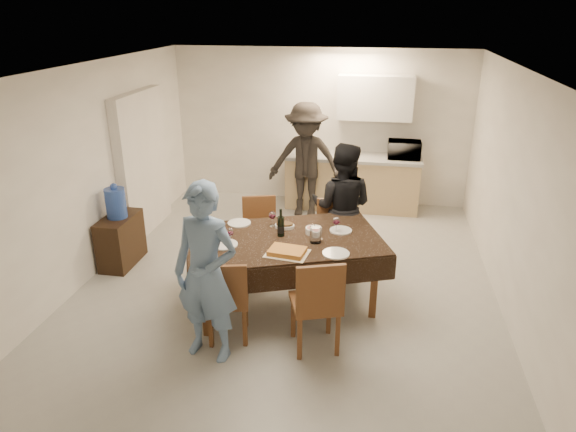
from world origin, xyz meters
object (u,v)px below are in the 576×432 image
(dining_table, at_px, (284,241))
(person_kitchen, at_px, (306,160))
(microwave, at_px, (404,150))
(savoury_tart, at_px, (287,251))
(person_far, at_px, (342,207))
(wine_bottle, at_px, (281,223))
(water_pitcher, at_px, (315,234))
(console, at_px, (121,240))
(person_near, at_px, (206,274))
(water_jug, at_px, (116,203))

(dining_table, xyz_separation_m, person_kitchen, (-0.17, 2.77, 0.13))
(dining_table, xyz_separation_m, microwave, (1.38, 3.22, 0.26))
(savoury_tart, xyz_separation_m, person_far, (0.45, 1.43, -0.02))
(wine_bottle, bearing_deg, microwave, 65.71)
(person_far, bearing_deg, dining_table, 68.37)
(water_pitcher, bearing_deg, person_kitchen, 100.39)
(console, xyz_separation_m, person_kitchen, (2.15, 2.18, 0.59))
(water_pitcher, xyz_separation_m, person_near, (-0.90, -1.00, -0.03))
(savoury_tart, bearing_deg, dining_table, 104.74)
(dining_table, height_order, person_near, person_near)
(dining_table, height_order, wine_bottle, wine_bottle)
(water_jug, distance_m, wine_bottle, 2.34)
(console, xyz_separation_m, person_near, (1.77, -1.64, 0.56))
(wine_bottle, height_order, person_kitchen, person_kitchen)
(dining_table, relative_size, wine_bottle, 7.63)
(savoury_tart, xyz_separation_m, person_near, (-0.65, -0.67, 0.04))
(wine_bottle, distance_m, person_near, 1.21)
(person_far, distance_m, person_kitchen, 1.86)
(water_pitcher, bearing_deg, console, 166.46)
(person_near, bearing_deg, water_jug, 147.68)
(wine_bottle, xyz_separation_m, water_pitcher, (0.40, -0.10, -0.07))
(dining_table, bearing_deg, console, 144.68)
(water_jug, bearing_deg, savoury_tart, -21.90)
(savoury_tart, bearing_deg, microwave, 70.42)
(microwave, bearing_deg, wine_bottle, 65.71)
(person_near, bearing_deg, dining_table, 72.91)
(water_pitcher, distance_m, person_kitchen, 2.87)
(console, xyz_separation_m, water_jug, (0.00, -0.00, 0.53))
(person_kitchen, bearing_deg, microwave, 16.22)
(water_pitcher, relative_size, microwave, 0.36)
(console, bearing_deg, water_jug, -90.00)
(wine_bottle, relative_size, person_kitchen, 0.17)
(savoury_tart, height_order, person_near, person_near)
(console, relative_size, savoury_tart, 1.68)
(microwave, distance_m, person_far, 2.33)
(savoury_tart, bearing_deg, console, 158.10)
(person_far, bearing_deg, savoury_tart, 78.55)
(wine_bottle, relative_size, savoury_tart, 0.74)
(console, height_order, person_near, person_near)
(microwave, bearing_deg, dining_table, 66.79)
(dining_table, relative_size, console, 3.36)
(savoury_tart, bearing_deg, wine_bottle, 109.23)
(water_jug, bearing_deg, dining_table, -14.34)
(microwave, xyz_separation_m, person_near, (-1.93, -4.27, -0.16))
(water_pitcher, xyz_separation_m, person_far, (0.20, 1.10, -0.09))
(savoury_tart, bearing_deg, person_far, 72.53)
(water_pitcher, bearing_deg, savoury_tart, -127.15)
(water_jug, xyz_separation_m, microwave, (3.70, 2.63, 0.19))
(dining_table, bearing_deg, savoury_tart, -96.24)
(person_far, bearing_deg, water_pitcher, 85.71)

